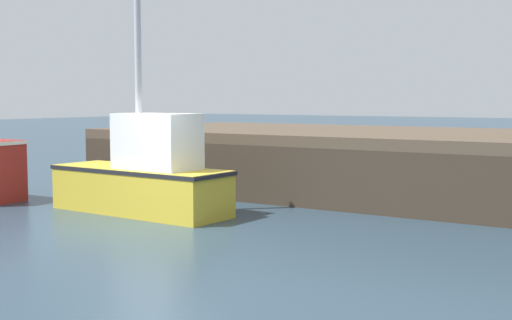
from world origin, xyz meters
TOP-DOWN VIEW (x-y plane):
  - ground at (0.00, 0.00)m, footprint 120.00×160.00m
  - pier at (1.81, 6.52)m, footprint 14.75×6.38m
  - fishing_boat_near_right at (-1.31, 1.48)m, footprint 4.16×1.51m

SIDE VIEW (x-z plane):
  - ground at x=0.00m, z-range -0.10..0.00m
  - fishing_boat_near_right at x=-1.31m, z-range -1.54..3.13m
  - pier at x=1.81m, z-range 0.52..2.10m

